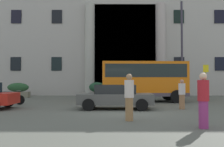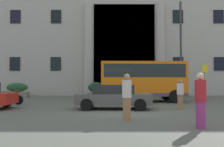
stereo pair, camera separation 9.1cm
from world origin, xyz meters
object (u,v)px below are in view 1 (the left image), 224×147
object	(u,v)px
parked_sedan_far	(115,96)
pedestrian_woman_with_bag	(181,94)
hedge_planter_east	(96,90)
pedestrian_man_crossing	(129,97)
orange_minibus	(143,78)
hedge_planter_far_west	(179,90)
pedestrian_child_trailing	(203,100)
scooter_by_planter	(8,97)
lamppost_plaza_centre	(181,40)
bus_stop_sign	(205,78)
hedge_planter_west	(17,90)

from	to	relation	value
parked_sedan_far	pedestrian_woman_with_bag	size ratio (longest dim) A/B	2.53
hedge_planter_east	pedestrian_man_crossing	distance (m)	14.21
orange_minibus	hedge_planter_far_west	world-z (taller)	orange_minibus
orange_minibus	pedestrian_child_trailing	distance (m)	10.37
pedestrian_child_trailing	pedestrian_woman_with_bag	bearing A→B (deg)	-69.02
scooter_by_planter	hedge_planter_east	bearing A→B (deg)	63.60
orange_minibus	pedestrian_woman_with_bag	distance (m)	5.19
pedestrian_woman_with_bag	lamppost_plaza_centre	distance (m)	8.78
parked_sedan_far	pedestrian_woman_with_bag	xyz separation A→B (m)	(3.59, -0.06, 0.12)
bus_stop_sign	orange_minibus	bearing A→B (deg)	-160.84
bus_stop_sign	parked_sedan_far	bearing A→B (deg)	-138.11
hedge_planter_east	parked_sedan_far	size ratio (longest dim) A/B	0.39
pedestrian_man_crossing	hedge_planter_west	bearing A→B (deg)	1.57
hedge_planter_east	pedestrian_woman_with_bag	xyz separation A→B (m)	(5.20, -10.15, 0.12)
bus_stop_sign	scooter_by_planter	xyz separation A→B (m)	(-14.29, -4.10, -1.28)
lamppost_plaza_centre	hedge_planter_east	bearing A→B (deg)	159.72
orange_minibus	lamppost_plaza_centre	bearing A→B (deg)	33.88
scooter_by_planter	pedestrian_woman_with_bag	distance (m)	10.77
hedge_planter_west	parked_sedan_far	bearing A→B (deg)	-46.88
hedge_planter_east	pedestrian_woman_with_bag	bearing A→B (deg)	-62.84
scooter_by_planter	pedestrian_child_trailing	world-z (taller)	pedestrian_child_trailing
hedge_planter_west	lamppost_plaza_centre	xyz separation A→B (m)	(14.60, -2.11, 4.31)
parked_sedan_far	pedestrian_child_trailing	xyz separation A→B (m)	(2.74, -5.48, 0.22)
lamppost_plaza_centre	scooter_by_planter	bearing A→B (deg)	-159.09
bus_stop_sign	pedestrian_woman_with_bag	distance (m)	7.82
bus_stop_sign	lamppost_plaza_centre	xyz separation A→B (m)	(-1.73, 0.70, 3.22)
hedge_planter_far_west	pedestrian_woman_with_bag	size ratio (longest dim) A/B	0.95
lamppost_plaza_centre	parked_sedan_far	bearing A→B (deg)	-127.78
scooter_by_planter	pedestrian_woman_with_bag	xyz separation A→B (m)	(10.43, -2.63, 0.34)
hedge_planter_far_west	hedge_planter_east	size ratio (longest dim) A/B	0.96
lamppost_plaza_centre	pedestrian_child_trailing	bearing A→B (deg)	-103.04
hedge_planter_east	scooter_by_planter	world-z (taller)	hedge_planter_east
pedestrian_woman_with_bag	lamppost_plaza_centre	bearing A→B (deg)	-107.13
bus_stop_sign	parked_sedan_far	distance (m)	10.06
hedge_planter_east	scooter_by_planter	bearing A→B (deg)	-124.85
orange_minibus	hedge_planter_west	distance (m)	12.02
hedge_planter_west	scooter_by_planter	xyz separation A→B (m)	(2.04, -6.91, -0.19)
hedge_planter_west	pedestrian_woman_with_bag	world-z (taller)	pedestrian_woman_with_bag
pedestrian_child_trailing	orange_minibus	bearing A→B (deg)	-56.82
hedge_planter_west	pedestrian_man_crossing	world-z (taller)	pedestrian_man_crossing
orange_minibus	parked_sedan_far	size ratio (longest dim) A/B	1.51
hedge_planter_east	pedestrian_child_trailing	distance (m)	16.17
orange_minibus	hedge_planter_west	size ratio (longest dim) A/B	2.93
scooter_by_planter	hedge_planter_far_west	bearing A→B (deg)	37.15
hedge_planter_east	pedestrian_child_trailing	size ratio (longest dim) A/B	0.89
hedge_planter_east	scooter_by_planter	xyz separation A→B (m)	(-5.23, -7.51, -0.22)
pedestrian_woman_with_bag	lamppost_plaza_centre	size ratio (longest dim) A/B	0.18
pedestrian_child_trailing	pedestrian_man_crossing	bearing A→B (deg)	-3.88
hedge_planter_far_west	parked_sedan_far	size ratio (longest dim) A/B	0.38
pedestrian_child_trailing	lamppost_plaza_centre	size ratio (longest dim) A/B	0.21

